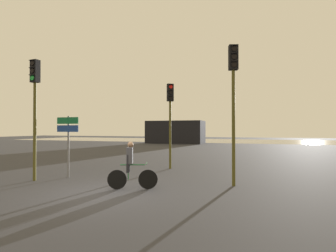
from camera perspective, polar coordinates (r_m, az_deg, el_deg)
The scene contains 8 objects.
ground_plane at distance 8.82m, azimuth -13.92°, elevation -14.08°, with size 120.00×120.00×0.00m, color #333338.
water_strip at distance 46.76m, azimuth 12.83°, elevation -3.17°, with size 80.00×16.00×0.01m, color gray.
distant_building at distance 38.11m, azimuth 1.67°, elevation -1.32°, with size 8.05×4.00×3.23m, color black.
traffic_light_near_left at distance 11.76m, azimuth -27.00°, elevation 5.62°, with size 0.34×0.35×4.81m.
traffic_light_near_right at distance 9.84m, azimuth 14.05°, elevation 7.82°, with size 0.38×0.40×5.09m.
traffic_light_center at distance 13.59m, azimuth 0.49°, elevation 3.58°, with size 0.40×0.42×4.39m.
direction_sign_post at distance 11.90m, azimuth -20.95°, elevation -1.85°, with size 1.10×0.13×2.60m.
cyclist at distance 9.10m, azimuth -8.11°, elevation -8.42°, with size 1.62×0.70×1.62m.
Camera 1 is at (4.59, -7.25, 2.05)m, focal length 28.00 mm.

